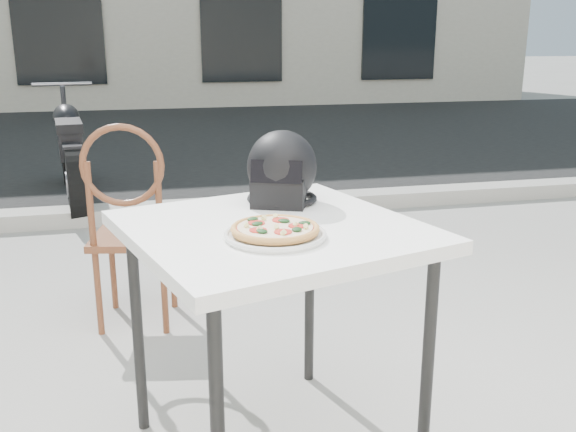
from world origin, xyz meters
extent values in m
cube|color=black|center=(0.00, 7.00, 0.00)|extent=(30.00, 8.00, 0.00)
cube|color=#9C9992|center=(0.00, 3.00, 0.06)|extent=(30.00, 0.25, 0.12)
cube|color=black|center=(-1.70, 10.98, 1.60)|extent=(1.60, 0.08, 2.20)
cube|color=black|center=(1.70, 10.98, 1.60)|extent=(1.60, 0.08, 2.20)
cube|color=black|center=(5.00, 10.98, 1.60)|extent=(1.60, 0.08, 2.20)
cube|color=white|center=(-0.01, -0.04, 0.79)|extent=(1.05, 1.05, 0.04)
cylinder|color=black|center=(0.42, -0.28, 0.38)|extent=(0.05, 0.05, 0.76)
cylinder|color=black|center=(-0.45, 0.20, 0.38)|extent=(0.05, 0.05, 0.76)
cylinder|color=black|center=(0.23, 0.40, 0.38)|extent=(0.05, 0.05, 0.76)
cylinder|color=white|center=(-0.03, -0.17, 0.81)|extent=(0.36, 0.36, 0.01)
torus|color=white|center=(-0.03, -0.17, 0.82)|extent=(0.37, 0.37, 0.02)
cylinder|color=tan|center=(-0.03, -0.17, 0.83)|extent=(0.33, 0.33, 0.01)
torus|color=tan|center=(-0.03, -0.17, 0.84)|extent=(0.34, 0.34, 0.02)
cylinder|color=#B61416|center=(-0.03, -0.17, 0.84)|extent=(0.29, 0.29, 0.00)
cylinder|color=beige|center=(-0.03, -0.17, 0.84)|extent=(0.29, 0.29, 0.00)
cylinder|color=red|center=(0.03, -0.19, 0.84)|extent=(0.07, 0.07, 0.00)
cylinder|color=red|center=(-0.01, -0.12, 0.84)|extent=(0.07, 0.07, 0.00)
cylinder|color=red|center=(-0.08, -0.13, 0.84)|extent=(0.07, 0.07, 0.00)
cylinder|color=red|center=(-0.09, -0.20, 0.84)|extent=(0.07, 0.07, 0.00)
cylinder|color=red|center=(-0.02, -0.24, 0.84)|extent=(0.07, 0.07, 0.00)
ellipsoid|color=#123315|center=(0.00, -0.13, 0.85)|extent=(0.04, 0.04, 0.01)
ellipsoid|color=#123315|center=(-0.08, -0.14, 0.85)|extent=(0.04, 0.04, 0.01)
ellipsoid|color=#123315|center=(0.02, -0.23, 0.85)|extent=(0.04, 0.04, 0.01)
ellipsoid|color=#123315|center=(-0.08, -0.22, 0.85)|extent=(0.04, 0.05, 0.01)
ellipsoid|color=#123315|center=(0.05, -0.17, 0.85)|extent=(0.04, 0.04, 0.01)
ellipsoid|color=#123315|center=(-0.08, -0.09, 0.85)|extent=(0.05, 0.04, 0.01)
cylinder|color=#F9F798|center=(-0.04, -0.20, 0.85)|extent=(0.02, 0.02, 0.02)
cylinder|color=#F9F798|center=(-0.05, -0.10, 0.85)|extent=(0.02, 0.02, 0.02)
cylinder|color=#F9F798|center=(0.02, -0.19, 0.85)|extent=(0.02, 0.02, 0.02)
cylinder|color=#F9F798|center=(-0.01, -0.09, 0.85)|extent=(0.02, 0.02, 0.02)
cylinder|color=#F9F798|center=(-0.03, -0.26, 0.85)|extent=(0.02, 0.02, 0.02)
cylinder|color=#F9F798|center=(-0.12, -0.16, 0.85)|extent=(0.02, 0.02, 0.02)
cylinder|color=#F9F798|center=(0.05, -0.21, 0.85)|extent=(0.02, 0.02, 0.02)
cylinder|color=#F9F798|center=(-0.09, -0.21, 0.85)|extent=(0.02, 0.02, 0.02)
ellipsoid|color=black|center=(0.08, 0.24, 0.93)|extent=(0.32, 0.33, 0.25)
cube|color=black|center=(0.05, 0.16, 0.86)|extent=(0.20, 0.15, 0.10)
torus|color=black|center=(0.08, 0.24, 0.82)|extent=(0.32, 0.32, 0.02)
cube|color=black|center=(0.04, 0.13, 0.94)|extent=(0.17, 0.10, 0.08)
cube|color=brown|center=(-0.45, 1.15, 0.43)|extent=(0.45, 0.45, 0.03)
cylinder|color=brown|center=(-0.27, 1.27, 0.21)|extent=(0.04, 0.04, 0.42)
cylinder|color=brown|center=(-0.57, 1.33, 0.21)|extent=(0.04, 0.04, 0.42)
cylinder|color=brown|center=(-0.33, 0.97, 0.21)|extent=(0.04, 0.04, 0.42)
cylinder|color=brown|center=(-0.63, 1.03, 0.21)|extent=(0.04, 0.04, 0.42)
cylinder|color=brown|center=(-0.33, 0.96, 0.64)|extent=(0.04, 0.04, 0.40)
cylinder|color=brown|center=(-0.63, 1.02, 0.64)|extent=(0.04, 0.04, 0.40)
torus|color=brown|center=(-0.48, 0.99, 0.82)|extent=(0.38, 0.10, 0.38)
cylinder|color=black|center=(-1.06, 4.43, 0.29)|extent=(0.19, 0.60, 0.59)
cylinder|color=slate|center=(-1.06, 4.43, 0.29)|extent=(0.16, 0.21, 0.20)
cylinder|color=black|center=(-0.88, 3.07, 0.29)|extent=(0.19, 0.60, 0.59)
cylinder|color=slate|center=(-0.88, 3.07, 0.29)|extent=(0.16, 0.21, 0.20)
cube|color=black|center=(-0.97, 3.75, 0.54)|extent=(0.30, 1.04, 0.22)
ellipsoid|color=black|center=(-0.99, 3.90, 0.71)|extent=(0.27, 0.43, 0.22)
cube|color=black|center=(-0.93, 3.46, 0.69)|extent=(0.26, 0.51, 0.08)
cylinder|color=slate|center=(-1.05, 4.36, 0.61)|extent=(0.08, 0.32, 0.70)
cylinder|color=slate|center=(-1.03, 4.24, 0.96)|extent=(0.51, 0.10, 0.03)
cube|color=black|center=(-0.89, 3.09, 0.57)|extent=(0.16, 0.23, 0.05)
camera|label=1|loc=(-0.40, -1.90, 1.37)|focal=40.00mm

